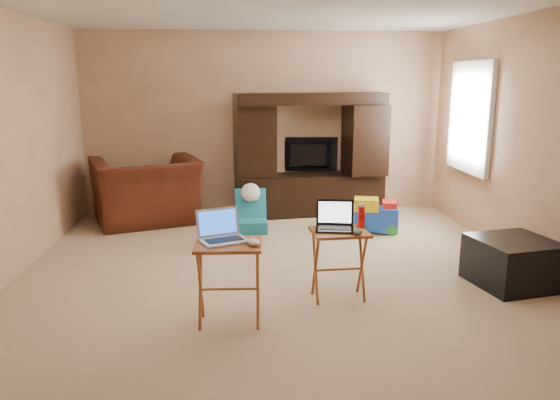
{
  "coord_description": "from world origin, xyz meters",
  "views": [
    {
      "loc": [
        -0.37,
        -4.95,
        1.87
      ],
      "look_at": [
        0.0,
        -0.2,
        0.8
      ],
      "focal_mm": 35.0,
      "sensor_mm": 36.0,
      "label": 1
    }
  ],
  "objects": [
    {
      "name": "floor",
      "position": [
        0.0,
        0.0,
        0.0
      ],
      "size": [
        5.5,
        5.5,
        0.0
      ],
      "primitive_type": "plane",
      "color": "tan",
      "rests_on": "ground"
    },
    {
      "name": "ceiling",
      "position": [
        0.0,
        0.0,
        2.5
      ],
      "size": [
        5.5,
        5.5,
        0.0
      ],
      "primitive_type": "plane",
      "rotation": [
        3.14,
        0.0,
        0.0
      ],
      "color": "silver",
      "rests_on": "ground"
    },
    {
      "name": "wall_back",
      "position": [
        0.0,
        2.75,
        1.25
      ],
      "size": [
        5.0,
        0.0,
        5.0
      ],
      "primitive_type": "plane",
      "rotation": [
        1.57,
        0.0,
        0.0
      ],
      "color": "tan",
      "rests_on": "ground"
    },
    {
      "name": "wall_front",
      "position": [
        0.0,
        -2.75,
        1.25
      ],
      "size": [
        5.0,
        0.0,
        5.0
      ],
      "primitive_type": "plane",
      "rotation": [
        -1.57,
        0.0,
        0.0
      ],
      "color": "tan",
      "rests_on": "ground"
    },
    {
      "name": "wall_right",
      "position": [
        2.5,
        0.0,
        1.25
      ],
      "size": [
        0.0,
        5.5,
        5.5
      ],
      "primitive_type": "plane",
      "rotation": [
        1.57,
        0.0,
        -1.57
      ],
      "color": "tan",
      "rests_on": "ground"
    },
    {
      "name": "window_pane",
      "position": [
        2.48,
        1.55,
        1.4
      ],
      "size": [
        0.0,
        1.2,
        1.2
      ],
      "primitive_type": "plane",
      "rotation": [
        1.57,
        0.0,
        -1.57
      ],
      "color": "white",
      "rests_on": "ground"
    },
    {
      "name": "window_frame",
      "position": [
        2.46,
        1.55,
        1.4
      ],
      "size": [
        0.06,
        1.14,
        1.34
      ],
      "primitive_type": "cube",
      "color": "white",
      "rests_on": "ground"
    },
    {
      "name": "entertainment_center",
      "position": [
        0.62,
        2.46,
        0.84
      ],
      "size": [
        2.1,
        0.78,
        1.67
      ],
      "primitive_type": "cube",
      "rotation": [
        0.0,
        0.0,
        0.13
      ],
      "color": "black",
      "rests_on": "floor"
    },
    {
      "name": "television",
      "position": [
        0.62,
        2.66,
        0.8
      ],
      "size": [
        0.86,
        0.16,
        0.49
      ],
      "primitive_type": "imported",
      "rotation": [
        0.0,
        0.0,
        3.08
      ],
      "color": "black",
      "rests_on": "entertainment_center"
    },
    {
      "name": "recliner",
      "position": [
        -1.57,
        2.15,
        0.42
      ],
      "size": [
        1.62,
        1.52,
        0.85
      ],
      "primitive_type": "imported",
      "rotation": [
        0.0,
        0.0,
        3.49
      ],
      "color": "#4D1A10",
      "rests_on": "floor"
    },
    {
      "name": "child_rocker",
      "position": [
        -0.22,
        1.61,
        0.26
      ],
      "size": [
        0.39,
        0.45,
        0.52
      ],
      "primitive_type": null,
      "rotation": [
        0.0,
        0.0,
        0.01
      ],
      "color": "#196F8A",
      "rests_on": "floor"
    },
    {
      "name": "plush_toy",
      "position": [
        -0.66,
        1.01,
        0.19
      ],
      "size": [
        0.35,
        0.29,
        0.39
      ],
      "primitive_type": null,
      "color": "red",
      "rests_on": "floor"
    },
    {
      "name": "push_toy",
      "position": [
        1.3,
        1.47,
        0.22
      ],
      "size": [
        0.66,
        0.53,
        0.44
      ],
      "primitive_type": null,
      "rotation": [
        0.0,
        0.0,
        -0.22
      ],
      "color": "blue",
      "rests_on": "floor"
    },
    {
      "name": "ottoman",
      "position": [
        2.13,
        -0.38,
        0.22
      ],
      "size": [
        0.79,
        0.79,
        0.43
      ],
      "primitive_type": "cube",
      "rotation": [
        0.0,
        0.0,
        0.2
      ],
      "color": "black",
      "rests_on": "floor"
    },
    {
      "name": "tray_table_left",
      "position": [
        -0.45,
        -0.99,
        0.33
      ],
      "size": [
        0.52,
        0.42,
        0.65
      ],
      "primitive_type": "cube",
      "rotation": [
        0.0,
        0.0,
        -0.04
      ],
      "color": "#A15627",
      "rests_on": "floor"
    },
    {
      "name": "tray_table_right",
      "position": [
        0.48,
        -0.57,
        0.3
      ],
      "size": [
        0.49,
        0.4,
        0.61
      ],
      "primitive_type": "cube",
      "rotation": [
        0.0,
        0.0,
        0.06
      ],
      "color": "brown",
      "rests_on": "floor"
    },
    {
      "name": "laptop_left",
      "position": [
        -0.48,
        -0.96,
        0.77
      ],
      "size": [
        0.42,
        0.39,
        0.24
      ],
      "primitive_type": "cube",
      "rotation": [
        0.0,
        0.0,
        0.39
      ],
      "color": "#B8B8BD",
      "rests_on": "tray_table_left"
    },
    {
      "name": "laptop_right",
      "position": [
        0.44,
        -0.55,
        0.73
      ],
      "size": [
        0.36,
        0.32,
        0.24
      ],
      "primitive_type": "cube",
      "rotation": [
        0.0,
        0.0,
        -0.18
      ],
      "color": "black",
      "rests_on": "tray_table_right"
    },
    {
      "name": "mouse_left",
      "position": [
        -0.26,
        -1.06,
        0.68
      ],
      "size": [
        0.13,
        0.15,
        0.05
      ],
      "primitive_type": "ellipsoid",
      "rotation": [
        0.0,
        0.0,
        0.39
      ],
      "color": "silver",
      "rests_on": "tray_table_left"
    },
    {
      "name": "mouse_right",
      "position": [
        0.61,
        -0.69,
        0.63
      ],
      "size": [
        0.11,
        0.14,
        0.05
      ],
      "primitive_type": "ellipsoid",
      "rotation": [
        0.0,
        0.0,
        -0.31
      ],
      "color": "#3B3C40",
      "rests_on": "tray_table_right"
    },
    {
      "name": "water_bottle",
      "position": [
        0.68,
        -0.49,
        0.7
      ],
      "size": [
        0.06,
        0.06,
        0.19
      ],
      "primitive_type": "cylinder",
      "color": "red",
      "rests_on": "tray_table_right"
    }
  ]
}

